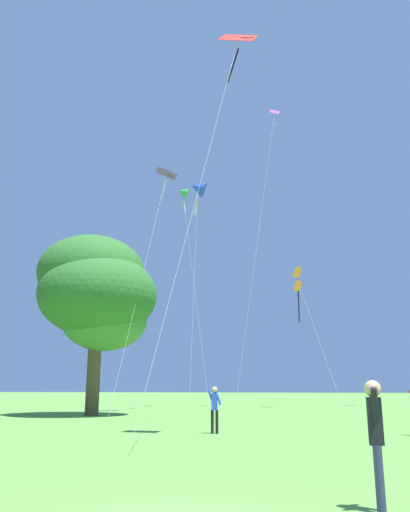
# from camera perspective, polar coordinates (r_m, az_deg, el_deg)

# --- Properties ---
(kite_orange_box) EXTENTS (3.99, 10.54, 12.13)m
(kite_orange_box) POSITION_cam_1_polar(r_m,az_deg,el_deg) (47.26, 10.10, -2.68)
(kite_orange_box) COLOR orange
(kite_orange_box) RESTS_ON ground_plane
(kite_red_high) EXTENTS (2.71, 5.25, 15.43)m
(kite_red_high) POSITION_cam_1_polar(r_m,az_deg,el_deg) (21.54, 3.29, 21.36)
(kite_red_high) COLOR red
(kite_red_high) RESTS_ON ground_plane
(kite_green_small) EXTENTS (4.40, 5.98, 18.04)m
(kite_green_small) POSITION_cam_1_polar(r_m,az_deg,el_deg) (43.79, -2.43, 6.94)
(kite_green_small) COLOR green
(kite_green_small) RESTS_ON ground_plane
(kite_blue_delta) EXTENTS (3.19, 10.21, 21.03)m
(kite_blue_delta) POSITION_cam_1_polar(r_m,az_deg,el_deg) (49.97, -0.79, 7.42)
(kite_blue_delta) COLOR blue
(kite_blue_delta) RESTS_ON ground_plane
(kite_purple_streamer) EXTENTS (2.56, 11.10, 28.39)m
(kite_purple_streamer) POSITION_cam_1_polar(r_m,az_deg,el_deg) (50.80, 7.25, 12.58)
(kite_purple_streamer) COLOR purple
(kite_purple_streamer) RESTS_ON ground_plane
(kite_black_large) EXTENTS (1.66, 11.03, 18.01)m
(kite_black_large) POSITION_cam_1_polar(r_m,az_deg,el_deg) (39.23, -4.43, 8.02)
(kite_black_large) COLOR black
(kite_black_large) RESTS_ON ground_plane
(person_with_spool) EXTENTS (0.23, 0.55, 1.72)m
(person_with_spool) POSITION_cam_1_polar(r_m,az_deg,el_deg) (7.97, 18.16, -17.71)
(person_with_spool) COLOR #2D3351
(person_with_spool) RESTS_ON ground_plane
(person_near_tree) EXTENTS (0.54, 0.23, 1.67)m
(person_near_tree) POSITION_cam_1_polar(r_m,az_deg,el_deg) (20.02, 1.05, -15.98)
(person_near_tree) COLOR black
(person_near_tree) RESTS_ON ground_plane
(tree_left_oak) EXTENTS (7.81, 7.44, 11.24)m
(tree_left_oak) POSITION_cam_1_polar(r_m,az_deg,el_deg) (33.94, -11.76, -3.89)
(tree_left_oak) COLOR brown
(tree_left_oak) RESTS_ON ground_plane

